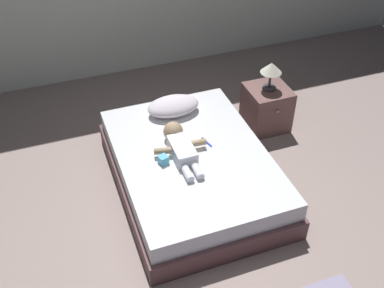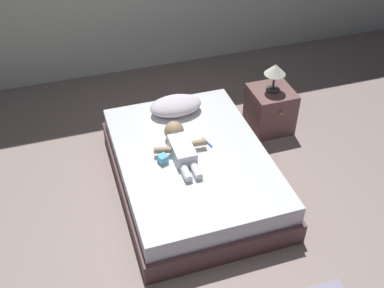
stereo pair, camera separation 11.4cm
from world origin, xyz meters
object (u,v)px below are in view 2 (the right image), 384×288
(bed, at_px, (192,169))
(lamp, at_px, (275,71))
(baby, at_px, (180,145))
(toy_block, at_px, (163,159))
(pillow, at_px, (176,106))
(nightstand, at_px, (270,109))
(toothbrush, at_px, (207,142))

(bed, height_order, lamp, lamp)
(baby, xyz_separation_m, toy_block, (-0.18, -0.10, -0.03))
(bed, bearing_deg, toy_block, -172.13)
(pillow, height_order, nightstand, pillow)
(bed, bearing_deg, pillow, 86.64)
(pillow, distance_m, nightstand, 1.00)
(baby, bearing_deg, lamp, 24.67)
(pillow, relative_size, lamp, 1.71)
(nightstand, relative_size, toy_block, 5.10)
(bed, bearing_deg, baby, 145.88)
(toy_block, bearing_deg, nightstand, 25.26)
(pillow, height_order, toothbrush, pillow)
(toothbrush, height_order, lamp, lamp)
(lamp, relative_size, toy_block, 3.26)
(nightstand, distance_m, toy_block, 1.42)
(toy_block, bearing_deg, bed, 7.87)
(pillow, relative_size, baby, 0.75)
(baby, height_order, toy_block, baby)
(toothbrush, bearing_deg, baby, -171.68)
(nightstand, bearing_deg, toothbrush, -151.04)
(bed, xyz_separation_m, baby, (-0.09, 0.06, 0.25))
(pillow, bearing_deg, bed, -93.36)
(bed, height_order, nightstand, nightstand)
(baby, bearing_deg, bed, -34.12)
(toy_block, bearing_deg, toothbrush, 17.31)
(baby, relative_size, toy_block, 7.40)
(bed, distance_m, toothbrush, 0.27)
(bed, distance_m, baby, 0.28)
(baby, xyz_separation_m, lamp, (1.10, 0.50, 0.23))
(bed, height_order, baby, baby)
(nightstand, xyz_separation_m, toy_block, (-1.27, -0.60, 0.18))
(pillow, relative_size, nightstand, 1.09)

